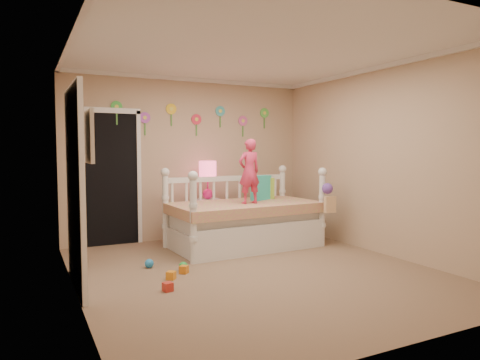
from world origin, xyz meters
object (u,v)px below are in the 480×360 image
daybed (244,207)px  nightstand (208,219)px  child (249,171)px  table_lamp (208,174)px

daybed → nightstand: (-0.29, 0.72, -0.27)m
daybed → nightstand: size_ratio=3.36×
child → nightstand: child is taller
daybed → nightstand: daybed is taller
daybed → nightstand: 0.82m
child → nightstand: size_ratio=1.43×
daybed → child: 0.56m
child → table_lamp: bearing=-74.7°
child → nightstand: bearing=-74.7°
child → table_lamp: 0.92m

